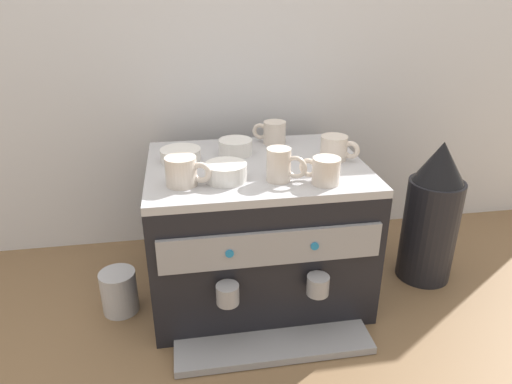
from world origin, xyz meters
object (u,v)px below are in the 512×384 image
ceramic_cup_0 (273,132)px  coffee_grinder (432,215)px  ceramic_bowl_2 (226,172)px  ceramic_cup_2 (280,165)px  ceramic_cup_4 (335,148)px  ceramic_bowl_1 (181,155)px  ceramic_cup_1 (325,171)px  milk_pitcher (119,292)px  ceramic_bowl_0 (236,147)px  ceramic_cup_3 (183,171)px  espresso_machine (256,229)px

ceramic_cup_0 → coffee_grinder: 0.54m
ceramic_bowl_2 → ceramic_cup_2: bearing=-10.0°
ceramic_cup_0 → ceramic_bowl_2: size_ratio=0.95×
ceramic_cup_4 → coffee_grinder: bearing=-6.0°
ceramic_bowl_2 → coffee_grinder: bearing=6.5°
ceramic_bowl_1 → coffee_grinder: coffee_grinder is taller
ceramic_cup_1 → ceramic_cup_2: size_ratio=1.00×
milk_pitcher → coffee_grinder: bearing=1.4°
ceramic_bowl_1 → milk_pitcher: (-0.20, -0.11, -0.36)m
ceramic_cup_4 → milk_pitcher: size_ratio=0.81×
ceramic_cup_2 → ceramic_cup_4: ceramic_cup_2 is taller
ceramic_cup_2 → ceramic_bowl_1: bearing=143.0°
ceramic_cup_4 → milk_pitcher: ceramic_cup_4 is taller
ceramic_cup_2 → coffee_grinder: size_ratio=0.21×
ceramic_cup_1 → ceramic_cup_4: 0.18m
ceramic_bowl_2 → milk_pitcher: 0.47m
ceramic_cup_0 → ceramic_bowl_1: bearing=-158.9°
ceramic_bowl_0 → ceramic_bowl_2: size_ratio=0.92×
ceramic_bowl_0 → ceramic_bowl_1: 0.16m
ceramic_cup_1 → ceramic_cup_4: size_ratio=0.93×
ceramic_cup_0 → ceramic_bowl_0: bearing=-148.4°
ceramic_cup_1 → ceramic_cup_4: (0.08, 0.16, 0.00)m
ceramic_cup_2 → ceramic_cup_3: bearing=176.8°
ceramic_bowl_0 → milk_pitcher: size_ratio=0.78×
ceramic_cup_3 → ceramic_cup_4: ceramic_cup_3 is taller
ceramic_cup_2 → ceramic_bowl_0: bearing=111.7°
ceramic_cup_4 → ceramic_bowl_0: 0.28m
ceramic_bowl_1 → ceramic_cup_0: bearing=21.1°
coffee_grinder → milk_pitcher: (-0.93, -0.02, -0.15)m
ceramic_cup_1 → ceramic_cup_3: ceramic_cup_3 is taller
ceramic_bowl_2 → ceramic_cup_4: bearing=18.2°
ceramic_cup_1 → coffee_grinder: 0.46m
ceramic_cup_3 → milk_pitcher: size_ratio=0.91×
espresso_machine → ceramic_cup_3: bearing=-151.1°
ceramic_bowl_0 → ceramic_bowl_1: size_ratio=0.86×
ceramic_cup_0 → milk_pitcher: bearing=-155.4°
ceramic_cup_4 → ceramic_cup_3: bearing=-164.9°
ceramic_cup_2 → ceramic_bowl_1: ceramic_cup_2 is taller
espresso_machine → ceramic_bowl_1: size_ratio=5.27×
ceramic_cup_4 → ceramic_bowl_2: (-0.32, -0.10, -0.01)m
ceramic_bowl_0 → coffee_grinder: 0.62m
ceramic_bowl_0 → milk_pitcher: (-0.35, -0.14, -0.36)m
ceramic_cup_4 → espresso_machine: bearing=-178.9°
ceramic_cup_3 → coffee_grinder: bearing=6.4°
ceramic_cup_2 → ceramic_bowl_2: size_ratio=0.90×
ceramic_cup_1 → coffee_grinder: (0.39, 0.13, -0.22)m
espresso_machine → ceramic_cup_1: ceramic_cup_1 is taller
ceramic_bowl_0 → coffee_grinder: (0.58, -0.12, -0.21)m
ceramic_bowl_0 → coffee_grinder: coffee_grinder is taller
ceramic_cup_2 → milk_pitcher: 0.59m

